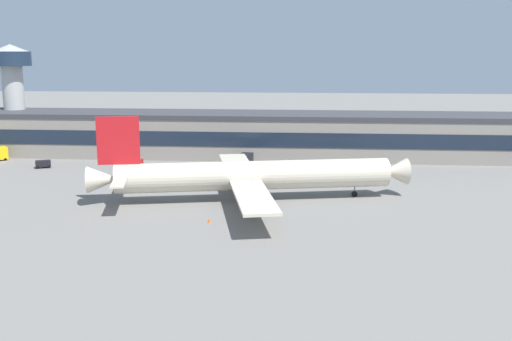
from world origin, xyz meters
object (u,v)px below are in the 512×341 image
Objects in this scene: airliner at (249,176)px; traffic_cone_1 at (254,208)px; pushback_tractor at (135,163)px; follow_me_car at (379,166)px; fuel_truck at (244,161)px; baggage_tug at (43,164)px; traffic_cone_0 at (272,213)px; control_tower at (13,85)px; belt_loader at (294,164)px; traffic_cone_2 at (209,220)px.

traffic_cone_1 is at bearing -77.69° from airliner.
follow_me_car is at bearing 0.80° from pushback_tractor.
traffic_cone_1 is at bearing -124.59° from follow_me_car.
fuel_truck is 49.56m from baggage_tug.
traffic_cone_0 is (4.99, -10.08, -4.51)m from airliner.
traffic_cone_0 is (58.92, -37.85, -0.78)m from baggage_tug.
airliner is at bearing -35.89° from control_tower.
belt_loader is 10.81× the size of traffic_cone_1.
belt_loader reaches higher than pushback_tractor.
airliner is 60.78m from baggage_tug.
traffic_cone_0 is 11.86m from traffic_cone_2.
belt_loader is at bearing 74.67° from traffic_cone_2.
follow_me_car is at bearing 60.71° from traffic_cone_0.
baggage_tug is (-53.93, 27.77, -3.73)m from airliner.
traffic_cone_0 is 4.43m from traffic_cone_1.
traffic_cone_1 is at bearing 140.30° from traffic_cone_0.
baggage_tug is at bearing 147.75° from traffic_cone_1.
baggage_tug is 61.80m from belt_loader.
pushback_tractor is at bearing -28.01° from control_tower.
traffic_cone_2 is (-6.88, -8.73, 0.06)m from traffic_cone_1.
baggage_tug is at bearing -176.46° from belt_loader.
traffic_cone_2 is (26.35, -46.72, -0.68)m from pushback_tractor.
control_tower is 35.70m from baggage_tug.
baggage_tug reaches higher than traffic_cone_2.
airliner is 99.98× the size of traffic_cone_1.
fuel_truck reaches higher than belt_loader.
fuel_truck is at bearing -177.89° from belt_loader.
fuel_truck is 47.15m from traffic_cone_2.
traffic_cone_2 is at bearing -128.23° from traffic_cone_1.
traffic_cone_0 is (-2.76, -41.67, -0.85)m from belt_loader.
pushback_tractor is at bearing 131.91° from traffic_cone_0.
airliner is 90.64m from control_tower.
traffic_cone_1 is (33.23, -37.99, -0.74)m from pushback_tractor.
control_tower is (-72.54, 52.48, 14.09)m from airliner.
traffic_cone_0 is at bearing -38.90° from control_tower.
baggage_tug reaches higher than traffic_cone_1.
fuel_truck reaches higher than follow_me_car.
follow_me_car is 82.38m from baggage_tug.
baggage_tug is at bearing 147.28° from traffic_cone_0.
control_tower reaches higher than follow_me_car.
pushback_tractor is at bearing 135.84° from airliner.
belt_loader reaches higher than traffic_cone_1.
fuel_truck is 1.72× the size of pushback_tractor.
control_tower is at bearing 126.97° from baggage_tug.
fuel_truck is 1.31× the size of belt_loader.
airliner is 7.05× the size of fuel_truck.
traffic_cone_1 is at bearing 51.77° from traffic_cone_2.
follow_me_car is 0.68× the size of belt_loader.
follow_me_car reaches higher than traffic_cone_0.
follow_me_car is at bearing 55.41° from traffic_cone_1.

